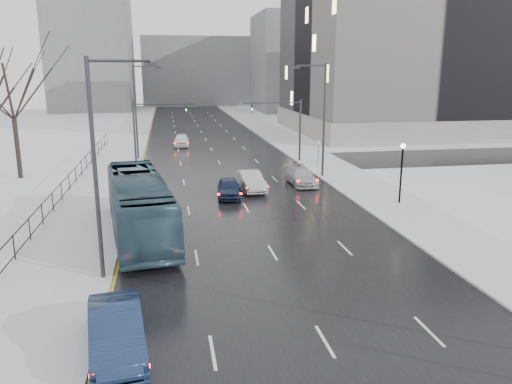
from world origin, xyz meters
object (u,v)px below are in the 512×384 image
streetlight_l_far (138,107)px  sedan_center_far (181,140)px  streetlight_l_near (100,160)px  mast_signal_left (145,126)px  tree_park_e (21,179)px  lamppost_r_mid (402,165)px  bus (139,205)px  sedan_right_far (301,176)px  no_uturn_sign (318,145)px  sedan_center_near (229,188)px  sedan_right_near (250,181)px  mast_signal_right (290,123)px  sedan_left_near (116,331)px  streetlight_r_mid (322,115)px

streetlight_l_far → sedan_center_far: size_ratio=2.18×
streetlight_l_near → sedan_center_far: 41.69m
streetlight_l_near → mast_signal_left: 28.05m
sedan_center_far → tree_park_e: bearing=-128.0°
tree_park_e → lamppost_r_mid: (29.20, -14.00, 2.94)m
bus → sedan_right_far: (12.73, 11.21, -1.09)m
streetlight_l_near → no_uturn_sign: size_ratio=3.70×
mast_signal_left → sedan_center_near: 15.63m
streetlight_l_far → sedan_right_near: (9.28, -15.94, -4.78)m
lamppost_r_mid → sedan_right_near: (-9.88, 6.06, -2.11)m
sedan_center_near → no_uturn_sign: bearing=49.5°
lamppost_r_mid → sedan_center_near: (-11.81, 4.20, -2.18)m
mast_signal_right → tree_park_e: bearing=-171.1°
sedan_center_near → mast_signal_left: bearing=120.4°
mast_signal_right → sedan_right_near: 13.85m
lamppost_r_mid → bus: (-18.00, -3.75, -1.12)m
sedan_left_near → bus: (0.20, 12.71, 0.96)m
mast_signal_right → sedan_center_near: 16.36m
mast_signal_left → streetlight_l_near: bearing=-91.7°
no_uturn_sign → sedan_left_near: (-16.40, -30.46, -1.44)m
sedan_right_far → streetlight_l_far: bearing=132.8°
lamppost_r_mid → mast_signal_right: (-3.67, 18.00, 1.16)m
tree_park_e → sedan_center_far: bearing=49.4°
mast_signal_left → sedan_right_far: size_ratio=1.36×
streetlight_l_near → sedan_right_far: size_ratio=2.09×
mast_signal_left → sedan_right_far: bearing=-38.9°
streetlight_l_near → sedan_center_far: size_ratio=2.18×
no_uturn_sign → sedan_right_far: 7.57m
streetlight_l_far → mast_signal_left: size_ratio=1.54×
mast_signal_left → no_uturn_sign: (16.53, -4.00, -1.81)m
sedan_left_near → mast_signal_right: bearing=59.3°
sedan_left_near → sedan_right_near: sedan_left_near is taller
sedan_left_near → tree_park_e: bearing=102.0°
mast_signal_right → bus: (-14.33, -21.75, -2.28)m
lamppost_r_mid → no_uturn_sign: 14.13m
mast_signal_left → sedan_right_near: 14.99m
sedan_left_near → sedan_right_far: sedan_left_near is taller
streetlight_l_near → sedan_left_near: 8.08m
no_uturn_sign → streetlight_l_far: bearing=155.3°
streetlight_r_mid → mast_signal_left: (-15.49, 8.00, -1.51)m
sedan_right_far → streetlight_r_mid: bearing=45.3°
lamppost_r_mid → tree_park_e: bearing=154.4°
lamppost_r_mid → sedan_left_near: size_ratio=0.86×
lamppost_r_mid → sedan_right_near: 11.78m
tree_park_e → bus: 21.07m
mast_signal_left → no_uturn_sign: mast_signal_left is taller
sedan_left_near → streetlight_l_far: bearing=83.6°
streetlight_r_mid → sedan_left_near: size_ratio=2.01×
lamppost_r_mid → mast_signal_left: bearing=135.5°
streetlight_r_mid → mast_signal_left: streetlight_r_mid is taller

